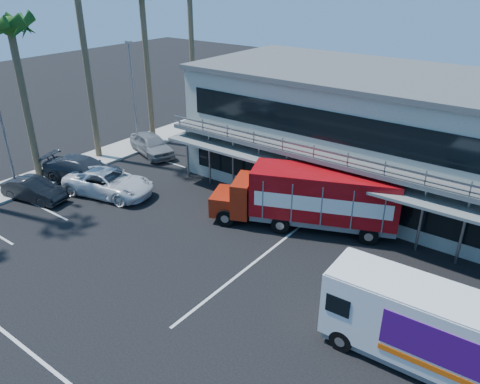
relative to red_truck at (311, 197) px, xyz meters
The scene contains 13 objects.
ground 8.77m from the red_truck, 106.07° to the right, with size 120.00×120.00×0.00m, color black.
building 6.97m from the red_truck, 84.67° to the left, with size 22.40×12.00×7.30m.
curb_strip 17.60m from the red_truck, behind, with size 3.00×32.00×0.16m, color #A5A399.
palm_c 19.51m from the red_truck, 163.12° to the right, with size 2.80×2.80×10.75m.
palm_e 19.77m from the red_truck, 164.43° to the left, with size 2.80×2.80×12.25m.
light_pole_near 18.29m from the red_truck, 156.40° to the right, with size 0.50×0.25×8.09m.
light_pole_far 17.02m from the red_truck, behind, with size 0.50×0.25×8.09m.
red_truck is the anchor object (origin of this frame).
white_van 9.85m from the red_truck, 39.33° to the right, with size 6.38×2.38×3.08m.
parked_car_b 16.50m from the red_truck, 154.67° to the right, with size 1.43×4.11×1.35m, color black.
parked_car_c 12.52m from the red_truck, 162.07° to the right, with size 2.62×5.68×1.58m, color silver.
parked_car_d 15.31m from the red_truck, 166.75° to the right, with size 2.25×5.55×1.61m, color #2A3039.
parked_car_e 15.13m from the red_truck, behind, with size 1.89×4.70×1.60m, color gray.
Camera 1 is at (12.67, -11.68, 12.64)m, focal length 35.00 mm.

